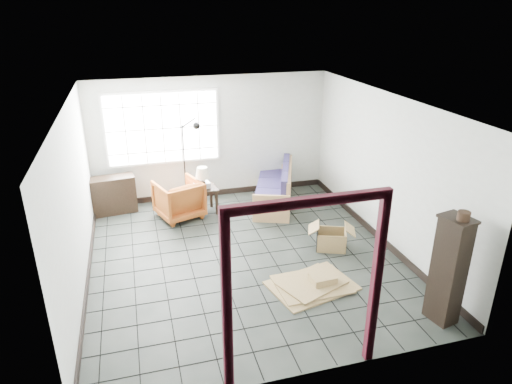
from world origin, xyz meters
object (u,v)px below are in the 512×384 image
object	(u,v)px
futon_sofa	(276,190)
tall_shelf	(449,270)
armchair	(179,197)
side_table	(204,192)

from	to	relation	value
futon_sofa	tall_shelf	xyz separation A→B (m)	(0.95, -4.24, 0.47)
armchair	side_table	xyz separation A→B (m)	(0.52, 0.08, 0.02)
futon_sofa	armchair	bearing A→B (deg)	-156.40
futon_sofa	side_table	size ratio (longest dim) A/B	3.76
side_table	futon_sofa	bearing A→B (deg)	0.88
armchair	tall_shelf	bearing A→B (deg)	106.94
side_table	tall_shelf	world-z (taller)	tall_shelf
tall_shelf	futon_sofa	bearing A→B (deg)	90.58
futon_sofa	side_table	bearing A→B (deg)	-158.37
armchair	futon_sofa	bearing A→B (deg)	163.83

